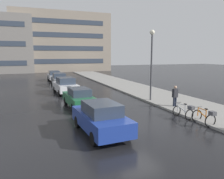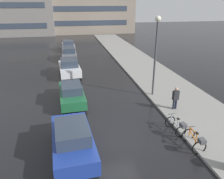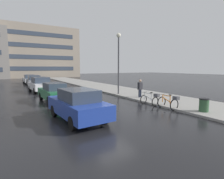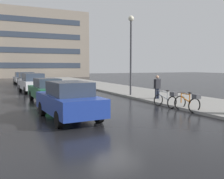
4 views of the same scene
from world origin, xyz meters
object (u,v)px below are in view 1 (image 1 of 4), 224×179
Objects in this scene: car_white at (65,85)px; car_silver at (54,76)px; car_green at (79,98)px; car_grey at (59,79)px; bicycle_second at (185,111)px; bicycle_nearest at (205,117)px; pedestrian at (175,95)px; streetlamp at (152,54)px; car_blue at (101,118)px.

car_silver is at bearing 89.60° from car_white.
car_grey is (0.08, 13.02, 0.07)m from car_green.
car_silver is (-5.60, 24.14, 0.28)m from bicycle_second.
car_grey is (-5.79, 19.73, 0.34)m from bicycle_nearest.
pedestrian reaches higher than car_white.
streetlamp reaches higher than bicycle_second.
bicycle_nearest is 8.93m from car_green.
car_white is at bearing 90.26° from car_green.
car_green is 18.92m from car_silver.
streetlamp is (6.20, -18.87, 3.25)m from car_silver.
bicycle_nearest is 0.32× the size of car_white.
car_grey is at bearing 89.38° from car_blue.
pedestrian is (0.92, 4.09, 0.45)m from bicycle_nearest.
car_blue is 0.74× the size of streetlamp.
car_blue reaches higher than car_green.
bicycle_nearest is 0.24× the size of streetlamp.
car_blue is 7.66m from pedestrian.
car_grey is at bearing 106.37° from bicycle_nearest.
car_blue is 1.02× the size of car_green.
pedestrian is (6.74, -21.54, 0.18)m from car_silver.
car_green is 1.04× the size of car_grey.
bicycle_second is (-0.22, 1.50, -0.01)m from bicycle_nearest.
car_white is 11.54m from pedestrian.
streetlamp reaches higher than car_white.
car_green is at bearing 137.33° from bicycle_second.
car_grey is at bearing 89.02° from car_white.
pedestrian is 0.28× the size of streetlamp.
streetlamp is at bearing 83.48° from bicycle_second.
bicycle_nearest is 0.32× the size of car_blue.
car_green is 7.29m from pedestrian.
car_silver is at bearing 90.22° from car_grey.
car_silver reaches higher than bicycle_second.
car_white is 1.05× the size of car_silver.
bicycle_second is at bearing -113.77° from pedestrian.
car_green is at bearing -90.17° from car_silver.
car_white is at bearing 113.78° from bicycle_nearest.
car_grey is 14.71m from streetlamp.
car_silver reaches higher than car_green.
pedestrian is at bearing -66.75° from car_grey.
car_green is (0.13, 5.90, -0.06)m from car_blue.
streetlamp is at bearing 42.98° from car_blue.
streetlamp is at bearing -64.52° from car_grey.
bicycle_second is 24.78m from car_silver.
car_green is 0.72× the size of streetlamp.
car_white reaches higher than car_silver.
pedestrian reaches higher than car_green.
pedestrian is (6.92, 3.28, 0.13)m from car_blue.
bicycle_nearest is 26.29m from car_silver.
pedestrian is at bearing -53.72° from car_white.
car_white reaches higher than bicycle_second.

